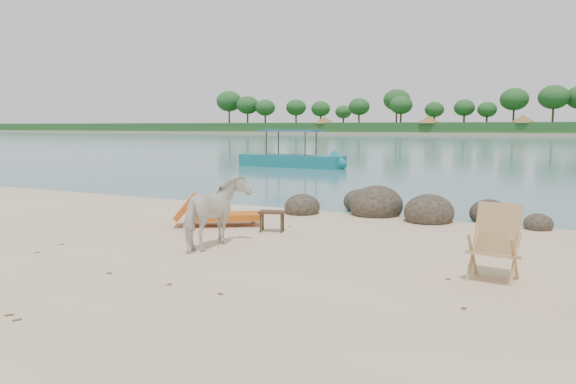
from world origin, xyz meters
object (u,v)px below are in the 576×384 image
object	(u,v)px
cow	(216,214)
side_table	(272,223)
boulders	(396,209)
lounge_chair	(223,213)
deck_chair	(494,245)
boat_near	(291,136)

from	to	relation	value
cow	side_table	xyz separation A→B (m)	(0.14, 1.78, -0.43)
boulders	cow	distance (m)	5.33
lounge_chair	deck_chair	size ratio (longest dim) A/B	1.89
boat_near	cow	bearing A→B (deg)	-64.43
boat_near	deck_chair	bearing A→B (deg)	-53.78
boulders	deck_chair	size ratio (longest dim) A/B	5.78
lounge_chair	boat_near	size ratio (longest dim) A/B	0.30
lounge_chair	boulders	bearing A→B (deg)	12.47
boulders	lounge_chair	size ratio (longest dim) A/B	3.06
side_table	boat_near	world-z (taller)	boat_near
cow	side_table	distance (m)	1.84
cow	boat_near	distance (m)	21.21
boulders	deck_chair	xyz separation A→B (m)	(2.91, -4.95, 0.34)
side_table	deck_chair	bearing A→B (deg)	-41.10
cow	side_table	world-z (taller)	cow
boulders	boat_near	distance (m)	17.79
boulders	deck_chair	bearing A→B (deg)	-59.57
boulders	side_table	size ratio (longest dim) A/B	11.56
side_table	lounge_chair	size ratio (longest dim) A/B	0.26
lounge_chair	boat_near	bearing A→B (deg)	79.23
boulders	cow	world-z (taller)	cow
cow	side_table	bearing A→B (deg)	-98.58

